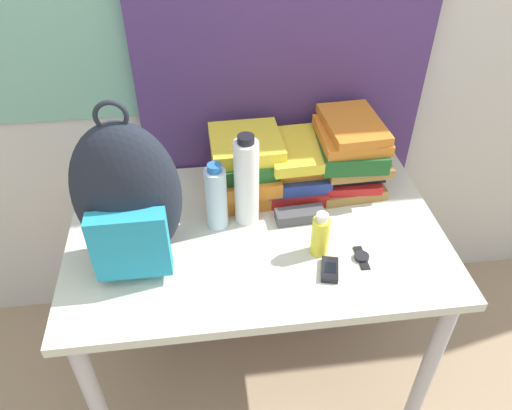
% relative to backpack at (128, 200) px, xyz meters
% --- Properties ---
extents(wall_back, '(6.00, 0.06, 2.50)m').
position_rel_backpack_xyz_m(wall_back, '(0.34, 0.51, 0.33)').
color(wall_back, beige).
rests_on(wall_back, ground_plane).
extents(curtain_blue, '(0.95, 0.04, 2.50)m').
position_rel_backpack_xyz_m(curtain_blue, '(0.48, 0.46, 0.33)').
color(curtain_blue, '#4C336B').
rests_on(curtain_blue, ground_plane).
extents(desk, '(1.12, 0.71, 0.71)m').
position_rel_backpack_xyz_m(desk, '(0.34, 0.07, -0.30)').
color(desk, beige).
rests_on(desk, ground_plane).
extents(backpack, '(0.28, 0.20, 0.49)m').
position_rel_backpack_xyz_m(backpack, '(0.00, 0.00, 0.00)').
color(backpack, '#1E232D').
rests_on(backpack, desk).
extents(book_stack_left, '(0.25, 0.29, 0.20)m').
position_rel_backpack_xyz_m(book_stack_left, '(0.34, 0.28, -0.11)').
color(book_stack_left, orange).
rests_on(book_stack_left, desk).
extents(book_stack_center, '(0.22, 0.28, 0.17)m').
position_rel_backpack_xyz_m(book_stack_center, '(0.49, 0.28, -0.13)').
color(book_stack_center, red).
rests_on(book_stack_center, desk).
extents(book_stack_right, '(0.24, 0.28, 0.24)m').
position_rel_backpack_xyz_m(book_stack_right, '(0.67, 0.27, -0.09)').
color(book_stack_right, olive).
rests_on(book_stack_right, desk).
extents(water_bottle, '(0.06, 0.06, 0.22)m').
position_rel_backpack_xyz_m(water_bottle, '(0.23, 0.11, -0.10)').
color(water_bottle, silver).
rests_on(water_bottle, desk).
extents(sports_bottle, '(0.07, 0.07, 0.30)m').
position_rel_backpack_xyz_m(sports_bottle, '(0.32, 0.13, -0.07)').
color(sports_bottle, white).
rests_on(sports_bottle, desk).
extents(sunscreen_bottle, '(0.05, 0.05, 0.14)m').
position_rel_backpack_xyz_m(sunscreen_bottle, '(0.51, -0.04, -0.14)').
color(sunscreen_bottle, yellow).
rests_on(sunscreen_bottle, desk).
extents(cell_phone, '(0.07, 0.10, 0.02)m').
position_rel_backpack_xyz_m(cell_phone, '(0.52, -0.12, -0.20)').
color(cell_phone, black).
rests_on(cell_phone, desk).
extents(sunglasses_case, '(0.15, 0.06, 0.04)m').
position_rel_backpack_xyz_m(sunglasses_case, '(0.48, 0.10, -0.19)').
color(sunglasses_case, '#47474C').
rests_on(sunglasses_case, desk).
extents(wristwatch, '(0.04, 0.09, 0.01)m').
position_rel_backpack_xyz_m(wristwatch, '(0.63, -0.08, -0.20)').
color(wristwatch, black).
rests_on(wristwatch, desk).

